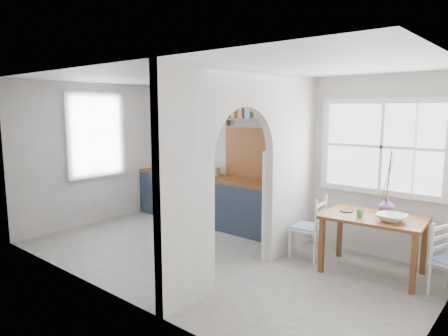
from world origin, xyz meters
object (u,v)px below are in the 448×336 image
Objects in this scene: chair_left at (308,227)px; vase at (387,205)px; dining_table at (372,245)px; kettle at (280,180)px.

chair_left is 4.25× the size of vase.
kettle is (-1.58, 0.25, 0.64)m from dining_table.
vase reaches higher than chair_left.
kettle reaches higher than dining_table.
kettle reaches higher than vase.
vase is at bearing 98.35° from chair_left.
chair_left is at bearing 176.55° from dining_table.
kettle is at bearing 179.38° from vase.
dining_table is 4.86× the size of kettle.
dining_table is at bearing -107.36° from vase.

